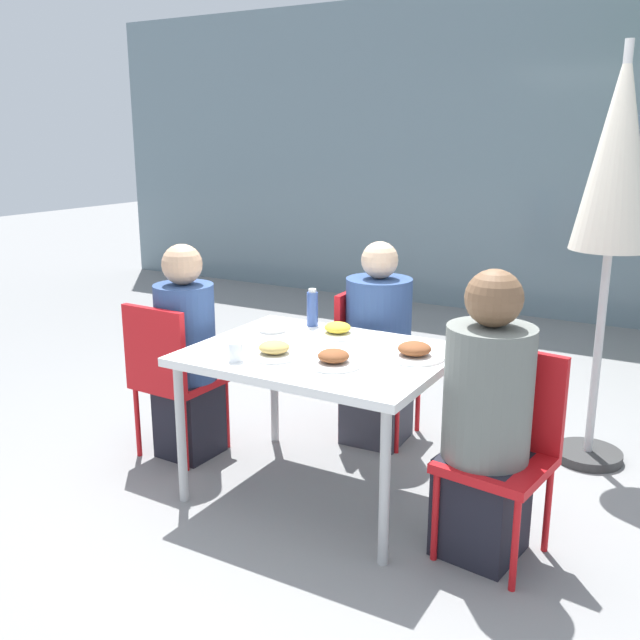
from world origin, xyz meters
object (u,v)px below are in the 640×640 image
object	(u,v)px
chair_far	(368,353)
person_far	(378,350)
bottle	(312,308)
drinking_cup	(236,352)
chair_right	(505,439)
salad_bowl	(272,326)
person_right	(486,425)
person_left	(187,357)
chair_left	(170,370)
closed_umbrella	(617,165)

from	to	relation	value
chair_far	person_far	xyz separation A→B (m)	(0.08, -0.05, 0.04)
bottle	drinking_cup	xyz separation A→B (m)	(0.01, -0.69, -0.05)
chair_right	salad_bowl	size ratio (longest dim) A/B	6.06
chair_right	bottle	xyz separation A→B (m)	(-1.16, 0.42, 0.32)
person_right	salad_bowl	size ratio (longest dim) A/B	8.56
person_left	chair_far	distance (m)	1.02
bottle	drinking_cup	distance (m)	0.69
chair_left	person_right	bearing A→B (deg)	-0.16
chair_far	salad_bowl	size ratio (longest dim) A/B	6.06
chair_left	drinking_cup	xyz separation A→B (m)	(0.63, -0.26, 0.27)
chair_right	drinking_cup	bearing A→B (deg)	21.25
chair_right	drinking_cup	world-z (taller)	chair_right
chair_left	salad_bowl	xyz separation A→B (m)	(0.50, 0.24, 0.25)
person_left	person_far	distance (m)	1.05
chair_far	bottle	world-z (taller)	bottle
person_left	chair_right	bearing A→B (deg)	-0.34
chair_left	bottle	distance (m)	0.82
closed_umbrella	drinking_cup	xyz separation A→B (m)	(-1.32, -1.35, -0.79)
chair_far	person_right	bearing A→B (deg)	45.00
chair_right	person_far	bearing A→B (deg)	-31.13
person_far	person_right	bearing A→B (deg)	43.96
chair_left	person_left	xyz separation A→B (m)	(0.05, 0.08, 0.06)
drinking_cup	salad_bowl	xyz separation A→B (m)	(-0.14, 0.50, -0.02)
chair_far	salad_bowl	bearing A→B (deg)	-28.58
chair_left	chair_far	size ratio (longest dim) A/B	1.00
chair_left	bottle	xyz separation A→B (m)	(0.62, 0.43, 0.32)
chair_far	drinking_cup	distance (m)	1.11
person_left	chair_right	distance (m)	1.73
bottle	salad_bowl	bearing A→B (deg)	-124.23
chair_right	chair_far	distance (m)	1.28
person_left	person_right	bearing A→B (deg)	-2.92
chair_far	person_far	world-z (taller)	person_far
person_far	chair_right	bearing A→B (deg)	48.52
person_right	salad_bowl	bearing A→B (deg)	-6.04
person_left	drinking_cup	xyz separation A→B (m)	(0.58, -0.34, 0.21)
closed_umbrella	drinking_cup	distance (m)	2.05
chair_right	person_right	size ratio (longest dim) A/B	0.71
closed_umbrella	salad_bowl	world-z (taller)	closed_umbrella
chair_far	bottle	size ratio (longest dim) A/B	4.28
chair_right	chair_far	bearing A→B (deg)	-30.42
drinking_cup	salad_bowl	world-z (taller)	drinking_cup
chair_right	drinking_cup	xyz separation A→B (m)	(-1.15, -0.28, 0.27)
closed_umbrella	person_right	bearing A→B (deg)	-101.72
closed_umbrella	person_left	bearing A→B (deg)	-152.11
chair_far	chair_left	bearing A→B (deg)	-46.44
person_right	person_far	size ratio (longest dim) A/B	1.05
chair_left	chair_right	size ratio (longest dim) A/B	1.00
person_left	closed_umbrella	size ratio (longest dim) A/B	0.54
person_far	salad_bowl	size ratio (longest dim) A/B	8.13
person_far	bottle	xyz separation A→B (m)	(-0.23, -0.33, 0.28)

